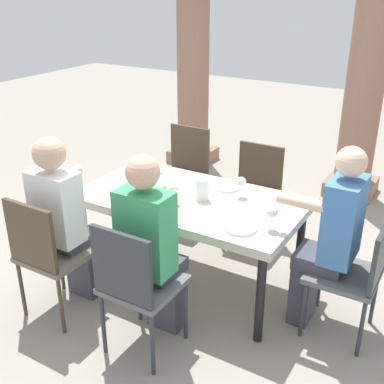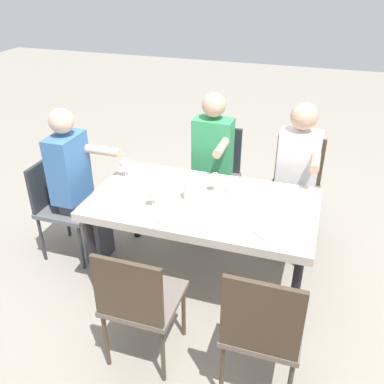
{
  "view_description": "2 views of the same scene",
  "coord_description": "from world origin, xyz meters",
  "px_view_note": "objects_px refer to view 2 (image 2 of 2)",
  "views": [
    {
      "loc": [
        1.69,
        -2.82,
        2.22
      ],
      "look_at": [
        0.05,
        -0.07,
        0.81
      ],
      "focal_mm": 45.3,
      "sensor_mm": 36.0,
      "label": 1
    },
    {
      "loc": [
        -0.75,
        2.57,
        2.3
      ],
      "look_at": [
        0.11,
        -0.08,
        0.74
      ],
      "focal_mm": 39.44,
      "sensor_mm": 36.0,
      "label": 2
    }
  ],
  "objects_px": {
    "plate_0": "(271,233)",
    "water_pitcher": "(190,190)",
    "plate_3": "(150,173)",
    "plate_1": "(238,187)",
    "diner_man_white": "(78,183)",
    "chair_head_east": "(61,201)",
    "wine_glass_1": "(215,178)",
    "chair_mid_south": "(216,171)",
    "chair_mid_north": "(138,299)",
    "diner_woman_green": "(211,163)",
    "wine_glass_3": "(125,163)",
    "chair_west_south": "(296,183)",
    "wine_glass_2": "(152,192)",
    "chair_west_north": "(262,326)",
    "dining_table": "(203,208)",
    "diner_guest_third": "(296,175)",
    "plate_2": "(169,216)"
  },
  "relations": [
    {
      "from": "chair_mid_north",
      "to": "dining_table",
      "type": "bearing_deg",
      "value": -98.77
    },
    {
      "from": "diner_man_white",
      "to": "plate_1",
      "type": "relative_size",
      "value": 6.02
    },
    {
      "from": "chair_head_east",
      "to": "wine_glass_1",
      "type": "relative_size",
      "value": 5.37
    },
    {
      "from": "wine_glass_1",
      "to": "plate_3",
      "type": "height_order",
      "value": "wine_glass_1"
    },
    {
      "from": "chair_west_north",
      "to": "plate_0",
      "type": "xyz_separation_m",
      "value": [
        0.06,
        -0.61,
        0.21
      ]
    },
    {
      "from": "wine_glass_3",
      "to": "plate_2",
      "type": "bearing_deg",
      "value": 140.17
    },
    {
      "from": "diner_guest_third",
      "to": "wine_glass_1",
      "type": "height_order",
      "value": "diner_guest_third"
    },
    {
      "from": "plate_1",
      "to": "chair_mid_south",
      "type": "bearing_deg",
      "value": -61.34
    },
    {
      "from": "chair_west_south",
      "to": "diner_man_white",
      "type": "distance_m",
      "value": 1.89
    },
    {
      "from": "wine_glass_2",
      "to": "chair_west_north",
      "type": "bearing_deg",
      "value": 143.27
    },
    {
      "from": "chair_mid_south",
      "to": "plate_0",
      "type": "xyz_separation_m",
      "value": [
        -0.68,
        1.15,
        0.2
      ]
    },
    {
      "from": "chair_west_south",
      "to": "plate_1",
      "type": "relative_size",
      "value": 4.23
    },
    {
      "from": "chair_mid_south",
      "to": "chair_head_east",
      "type": "relative_size",
      "value": 1.09
    },
    {
      "from": "plate_0",
      "to": "wine_glass_2",
      "type": "distance_m",
      "value": 0.87
    },
    {
      "from": "plate_3",
      "to": "plate_1",
      "type": "bearing_deg",
      "value": 179.12
    },
    {
      "from": "wine_glass_1",
      "to": "chair_head_east",
      "type": "bearing_deg",
      "value": 7.03
    },
    {
      "from": "chair_mid_north",
      "to": "wine_glass_3",
      "type": "distance_m",
      "value": 1.24
    },
    {
      "from": "dining_table",
      "to": "diner_man_white",
      "type": "height_order",
      "value": "diner_man_white"
    },
    {
      "from": "plate_1",
      "to": "diner_man_white",
      "type": "bearing_deg",
      "value": 11.52
    },
    {
      "from": "chair_mid_south",
      "to": "wine_glass_1",
      "type": "distance_m",
      "value": 0.8
    },
    {
      "from": "dining_table",
      "to": "diner_woman_green",
      "type": "bearing_deg",
      "value": -79.2
    },
    {
      "from": "chair_west_south",
      "to": "plate_3",
      "type": "relative_size",
      "value": 4.3
    },
    {
      "from": "dining_table",
      "to": "wine_glass_2",
      "type": "distance_m",
      "value": 0.41
    },
    {
      "from": "plate_0",
      "to": "wine_glass_3",
      "type": "relative_size",
      "value": 1.26
    },
    {
      "from": "plate_0",
      "to": "wine_glass_3",
      "type": "height_order",
      "value": "wine_glass_3"
    },
    {
      "from": "chair_west_north",
      "to": "wine_glass_2",
      "type": "xyz_separation_m",
      "value": [
        0.93,
        -0.69,
        0.31
      ]
    },
    {
      "from": "chair_head_east",
      "to": "plate_1",
      "type": "xyz_separation_m",
      "value": [
        -1.45,
        -0.26,
        0.24
      ]
    },
    {
      "from": "plate_1",
      "to": "plate_2",
      "type": "relative_size",
      "value": 1.0
    },
    {
      "from": "plate_0",
      "to": "wine_glass_1",
      "type": "xyz_separation_m",
      "value": [
        0.5,
        -0.43,
        0.11
      ]
    },
    {
      "from": "plate_3",
      "to": "wine_glass_3",
      "type": "xyz_separation_m",
      "value": [
        0.17,
        0.1,
        0.11
      ]
    },
    {
      "from": "plate_3",
      "to": "plate_0",
      "type": "bearing_deg",
      "value": 153.45
    },
    {
      "from": "diner_woman_green",
      "to": "plate_3",
      "type": "distance_m",
      "value": 0.59
    },
    {
      "from": "chair_mid_north",
      "to": "wine_glass_2",
      "type": "relative_size",
      "value": 5.55
    },
    {
      "from": "plate_0",
      "to": "water_pitcher",
      "type": "xyz_separation_m",
      "value": [
        0.64,
        -0.26,
        0.06
      ]
    },
    {
      "from": "plate_0",
      "to": "wine_glass_3",
      "type": "distance_m",
      "value": 1.33
    },
    {
      "from": "chair_mid_north",
      "to": "wine_glass_3",
      "type": "bearing_deg",
      "value": -61.41
    },
    {
      "from": "chair_west_south",
      "to": "wine_glass_3",
      "type": "distance_m",
      "value": 1.53
    },
    {
      "from": "chair_west_south",
      "to": "diner_guest_third",
      "type": "height_order",
      "value": "diner_guest_third"
    },
    {
      "from": "wine_glass_2",
      "to": "plate_1",
      "type": "bearing_deg",
      "value": -139.2
    },
    {
      "from": "water_pitcher",
      "to": "chair_west_south",
      "type": "bearing_deg",
      "value": -128.23
    },
    {
      "from": "chair_head_east",
      "to": "water_pitcher",
      "type": "relative_size",
      "value": 5.21
    },
    {
      "from": "chair_mid_north",
      "to": "diner_woman_green",
      "type": "xyz_separation_m",
      "value": [
        -0.0,
        -1.57,
        0.19
      ]
    },
    {
      "from": "diner_woman_green",
      "to": "diner_man_white",
      "type": "distance_m",
      "value": 1.15
    },
    {
      "from": "wine_glass_1",
      "to": "wine_glass_3",
      "type": "distance_m",
      "value": 0.75
    },
    {
      "from": "wine_glass_3",
      "to": "chair_west_north",
      "type": "bearing_deg",
      "value": 141.32
    },
    {
      "from": "chair_head_east",
      "to": "plate_1",
      "type": "height_order",
      "value": "chair_head_east"
    },
    {
      "from": "plate_3",
      "to": "diner_woman_green",
      "type": "bearing_deg",
      "value": -133.86
    },
    {
      "from": "chair_west_south",
      "to": "wine_glass_1",
      "type": "xyz_separation_m",
      "value": [
        0.56,
        0.72,
        0.31
      ]
    },
    {
      "from": "diner_woman_green",
      "to": "chair_west_north",
      "type": "bearing_deg",
      "value": 115.17
    },
    {
      "from": "chair_west_north",
      "to": "wine_glass_1",
      "type": "relative_size",
      "value": 5.88
    }
  ]
}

